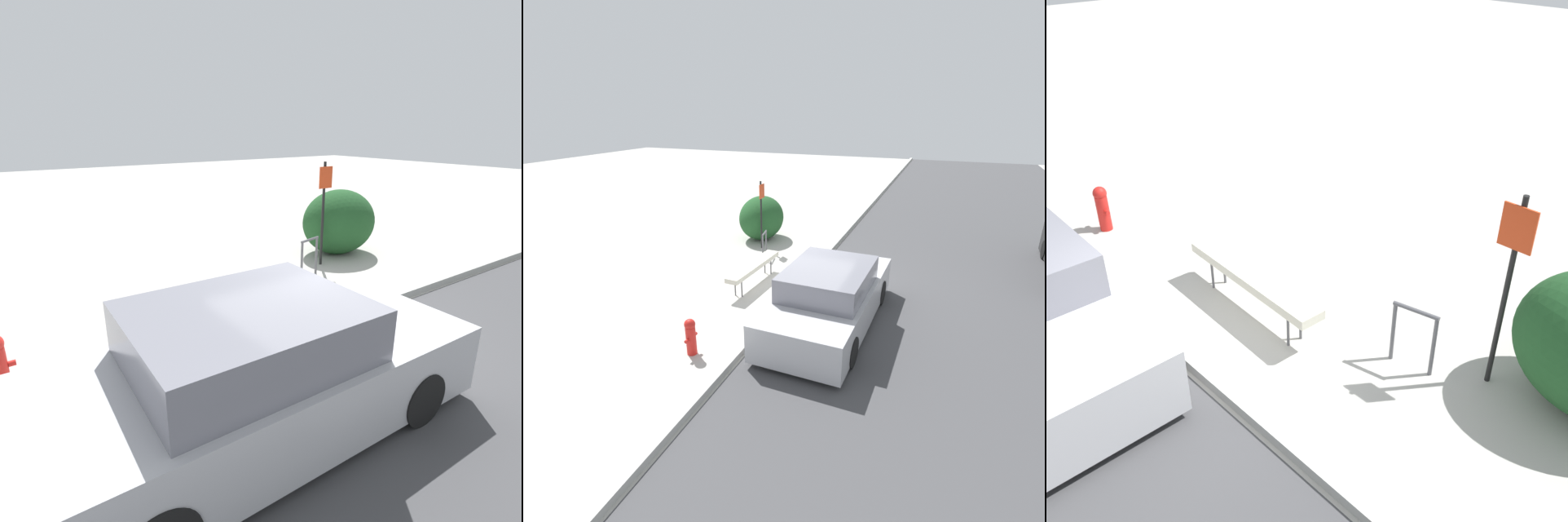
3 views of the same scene
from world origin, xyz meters
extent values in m
plane|color=#ADAAA3|center=(0.00, 0.00, 0.00)|extent=(60.00, 60.00, 0.00)
cube|color=#A8A8A3|center=(0.00, 0.00, 0.07)|extent=(60.00, 0.20, 0.13)
cylinder|color=#515156|center=(-1.40, 1.13, 0.23)|extent=(0.04, 0.04, 0.47)
cylinder|color=#515156|center=(0.27, 1.05, 0.23)|extent=(0.04, 0.04, 0.47)
cylinder|color=#515156|center=(-1.39, 1.33, 0.23)|extent=(0.04, 0.04, 0.47)
cylinder|color=#515156|center=(0.28, 1.25, 0.23)|extent=(0.04, 0.04, 0.47)
cube|color=beige|center=(-0.56, 1.19, 0.53)|extent=(2.40, 0.47, 0.13)
cylinder|color=#515156|center=(1.29, 1.77, 0.40)|extent=(0.05, 0.05, 0.80)
cylinder|color=#515156|center=(1.78, 1.88, 0.40)|extent=(0.05, 0.05, 0.80)
cylinder|color=#515156|center=(1.53, 1.83, 0.80)|extent=(0.55, 0.16, 0.05)
cylinder|color=black|center=(2.29, 2.28, 1.15)|extent=(0.06, 0.06, 2.30)
cube|color=red|center=(2.29, 2.24, 1.97)|extent=(0.36, 0.02, 0.46)
cylinder|color=red|center=(-4.05, 0.86, 0.30)|extent=(0.20, 0.20, 0.60)
sphere|color=red|center=(-4.05, 0.86, 0.66)|extent=(0.22, 0.22, 0.22)
cylinder|color=red|center=(-4.19, 0.86, 0.36)|extent=(0.08, 0.07, 0.07)
cylinder|color=red|center=(-3.91, 0.86, 0.36)|extent=(0.08, 0.07, 0.07)
cylinder|color=black|center=(-0.41, -0.51, 0.30)|extent=(0.60, 0.20, 0.60)
cylinder|color=black|center=(-3.24, -0.43, 0.30)|extent=(0.60, 0.20, 0.60)
camera|label=1|loc=(-3.88, -4.21, 2.99)|focal=28.00mm
camera|label=2|loc=(-9.76, -3.40, 4.60)|focal=28.00mm
camera|label=3|loc=(4.45, -2.61, 4.60)|focal=40.00mm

